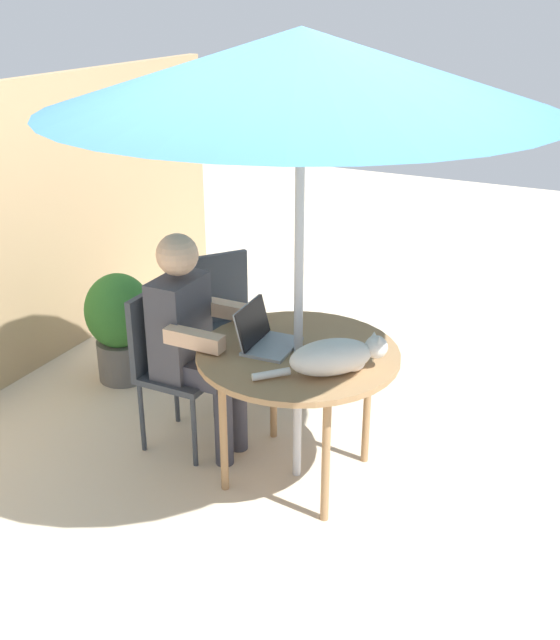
{
  "coord_description": "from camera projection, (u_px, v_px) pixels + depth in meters",
  "views": [
    {
      "loc": [
        -3.05,
        -1.41,
        2.39
      ],
      "look_at": [
        0.0,
        0.1,
        0.88
      ],
      "focal_mm": 42.43,
      "sensor_mm": 36.0,
      "label": 1
    }
  ],
  "objects": [
    {
      "name": "laptop",
      "position": [
        262.0,
        335.0,
        3.78
      ],
      "size": [
        0.31,
        0.27,
        0.21
      ],
      "color": "gray",
      "rests_on": "patio_table"
    },
    {
      "name": "potted_plant_near_fence",
      "position": [
        120.0,
        323.0,
        4.88
      ],
      "size": [
        0.43,
        0.43,
        0.73
      ],
      "color": "#595654",
      "rests_on": "ground"
    },
    {
      "name": "chair_empty",
      "position": [
        223.0,
        316.0,
        4.64
      ],
      "size": [
        0.56,
        0.56,
        0.9
      ],
      "color": "#33383F",
      "rests_on": "ground"
    },
    {
      "name": "cat",
      "position": [
        336.0,
        357.0,
        3.5
      ],
      "size": [
        0.46,
        0.52,
        0.17
      ],
      "color": "silver",
      "rests_on": "patio_table"
    },
    {
      "name": "person_seated",
      "position": [
        192.0,
        333.0,
        4.01
      ],
      "size": [
        0.48,
        0.48,
        1.24
      ],
      "color": "#3F3F47",
      "rests_on": "ground"
    },
    {
      "name": "ground_plane",
      "position": [
        297.0,
        474.0,
        4.04
      ],
      "size": [
        14.0,
        14.0,
        0.0
      ],
      "primitive_type": "plane",
      "color": "beige"
    },
    {
      "name": "patio_umbrella",
      "position": [
        301.0,
        69.0,
        3.2
      ],
      "size": [
        2.27,
        2.27,
        2.24
      ],
      "color": "#B7B7BC",
      "rests_on": "ground"
    },
    {
      "name": "patio_table",
      "position": [
        298.0,
        362.0,
        3.77
      ],
      "size": [
        1.02,
        1.02,
        0.73
      ],
      "color": "#9E754C",
      "rests_on": "ground"
    },
    {
      "name": "chair_occupied",
      "position": [
        169.0,
        356.0,
        4.14
      ],
      "size": [
        0.4,
        0.4,
        0.9
      ],
      "color": "#33383F",
      "rests_on": "ground"
    }
  ]
}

